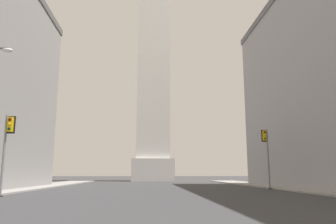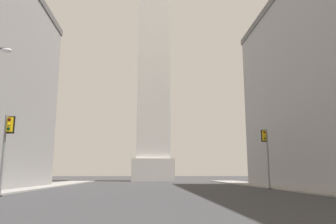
{
  "view_description": "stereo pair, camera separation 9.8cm",
  "coord_description": "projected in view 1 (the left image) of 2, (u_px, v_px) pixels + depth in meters",
  "views": [
    {
      "loc": [
        -1.22,
        -1.58,
        1.67
      ],
      "look_at": [
        2.1,
        51.13,
        11.57
      ],
      "focal_mm": 35.0,
      "sensor_mm": 36.0,
      "label": 1
    },
    {
      "loc": [
        -1.12,
        -1.58,
        1.67
      ],
      "look_at": [
        2.1,
        51.13,
        11.57
      ],
      "focal_mm": 35.0,
      "sensor_mm": 36.0,
      "label": 2
    }
  ],
  "objects": [
    {
      "name": "sidewalk_right",
      "position": [
        335.0,
        192.0,
        27.62
      ],
      "size": [
        5.0,
        86.28,
        0.15
      ],
      "primitive_type": "cube",
      "color": "gray",
      "rests_on": "ground_plane"
    },
    {
      "name": "traffic_light_mid_right",
      "position": [
        267.0,
        149.0,
        35.52
      ],
      "size": [
        0.77,
        0.51,
        6.42
      ],
      "color": "slate",
      "rests_on": "ground_plane"
    },
    {
      "name": "traffic_light_mid_left",
      "position": [
        7.0,
        142.0,
        24.14
      ],
      "size": [
        0.78,
        0.51,
        5.95
      ],
      "color": "slate",
      "rests_on": "ground_plane"
    },
    {
      "name": "obelisk",
      "position": [
        154.0,
        27.0,
        78.52
      ],
      "size": [
        9.08,
        9.08,
        74.82
      ],
      "color": "silver",
      "rests_on": "ground_plane"
    }
  ]
}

